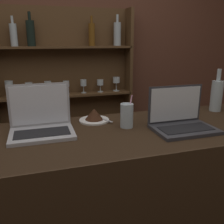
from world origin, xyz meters
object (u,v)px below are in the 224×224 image
object	(u,v)px
laptop_near	(41,123)
wine_bottle_clear	(217,95)
cake_plate	(94,116)
water_glass	(127,116)
laptop_far	(181,120)

from	to	relation	value
laptop_near	wine_bottle_clear	xyz separation A→B (m)	(1.15, 0.09, 0.05)
cake_plate	water_glass	xyz separation A→B (m)	(0.15, -0.16, 0.03)
laptop_far	cake_plate	distance (m)	0.50
cake_plate	water_glass	world-z (taller)	water_glass
laptop_far	water_glass	bearing A→B (deg)	157.35
cake_plate	wine_bottle_clear	distance (m)	0.85
laptop_near	laptop_far	distance (m)	0.74
laptop_near	laptop_far	bearing A→B (deg)	-12.40
laptop_near	cake_plate	bearing A→B (deg)	20.12
laptop_near	cake_plate	size ratio (longest dim) A/B	1.75
laptop_far	wine_bottle_clear	distance (m)	0.50
laptop_far	water_glass	xyz separation A→B (m)	(-0.27, 0.11, 0.02)
cake_plate	water_glass	bearing A→B (deg)	-47.05
water_glass	wine_bottle_clear	distance (m)	0.71
laptop_far	wine_bottle_clear	bearing A→B (deg)	30.57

